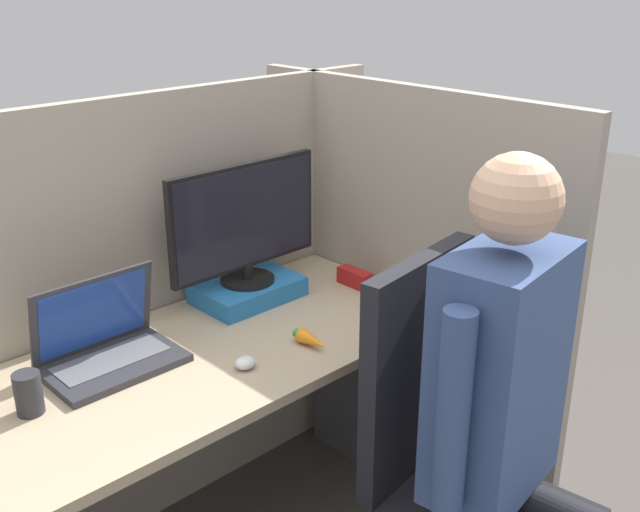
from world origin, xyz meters
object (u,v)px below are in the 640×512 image
Objects in this scene: carrot_toy at (313,341)px; pen_cup at (28,393)px; paper_box at (248,290)px; office_chair at (453,472)px; laptop at (108,348)px; person at (515,418)px; monitor at (245,221)px; stapler at (355,278)px.

pen_cup is (-0.70, 0.23, 0.03)m from carrot_toy.
office_chair reaches higher than paper_box.
paper_box is 0.93× the size of laptop.
office_chair is 0.30m from person.
monitor is 0.43m from stapler.
paper_box is at bearing 7.43° from laptop.
stapler is at bearing -0.80° from pen_cup.
monitor is 0.50× the size of office_chair.
stapler is 1.17× the size of pen_cup.
monitor is 1.02m from person.
office_chair reaches higher than pen_cup.
carrot_toy is at bearing -101.15° from paper_box.
pen_cup is (-0.25, -0.08, 0.00)m from laptop.
office_chair reaches higher than stapler.
laptop is 1.05m from person.
office_chair reaches higher than carrot_toy.
monitor is 0.57m from laptop.
person reaches higher than paper_box.
laptop reaches higher than carrot_toy.
carrot_toy is (-0.39, -0.22, -0.01)m from stapler.
laptop reaches higher than pen_cup.
laptop is (-0.53, -0.07, -0.21)m from monitor.
monitor is 4.38× the size of stapler.
pen_cup is at bearing -169.12° from monitor.
stapler is at bearing 66.64° from person.
paper_box is 0.79m from pen_cup.
pen_cup is at bearing 179.20° from stapler.
paper_box is 2.58× the size of carrot_toy.
paper_box is 0.59× the size of monitor.
carrot_toy is 0.09× the size of person.
stapler is 1.10m from pen_cup.
person is 13.25× the size of pen_cup.
person reaches higher than pen_cup.
laptop is 0.55m from carrot_toy.
stapler is 0.11× the size of office_chair.
carrot_toy is 0.62m from person.
office_chair is (-0.02, -0.83, -0.23)m from paper_box.
office_chair is 0.78× the size of person.
pen_cup is at bearing 161.78° from carrot_toy.
pen_cup is at bearing 130.74° from person.
carrot_toy is (0.45, -0.31, -0.03)m from laptop.
office_chair is at bearing -91.36° from paper_box.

